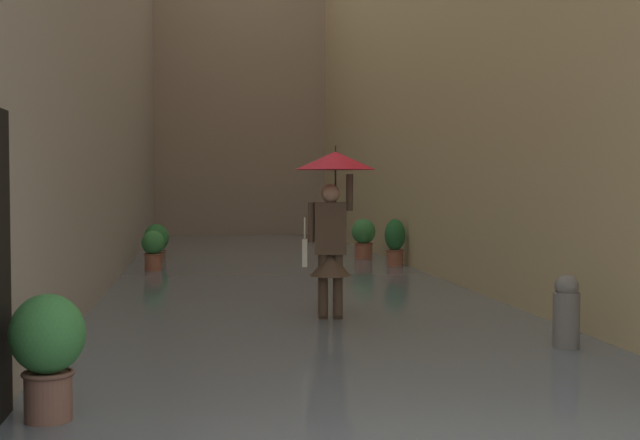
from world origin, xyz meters
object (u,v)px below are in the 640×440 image
at_px(person_wading, 333,201).
at_px(potted_plant_near_left, 395,242).
at_px(potted_plant_far_right, 48,349).
at_px(potted_plant_near_right, 153,249).
at_px(potted_plant_mid_right, 156,242).
at_px(potted_plant_mid_left, 363,238).
at_px(mooring_bollard, 566,315).

distance_m(person_wading, potted_plant_near_left, 6.93).
bearing_deg(potted_plant_far_right, person_wading, -121.90).
bearing_deg(potted_plant_near_right, potted_plant_far_right, 89.03).
height_order(person_wading, potted_plant_mid_right, person_wading).
height_order(person_wading, potted_plant_near_right, person_wading).
height_order(potted_plant_mid_right, potted_plant_near_left, potted_plant_near_left).
height_order(person_wading, potted_plant_far_right, person_wading).
distance_m(potted_plant_far_right, potted_plant_mid_left, 13.31).
xyz_separation_m(potted_plant_mid_left, potted_plant_mid_right, (4.48, -0.20, -0.06)).
bearing_deg(potted_plant_far_right, potted_plant_mid_right, -90.59).
xyz_separation_m(potted_plant_far_right, potted_plant_mid_right, (-0.13, -12.69, -0.10)).
xyz_separation_m(potted_plant_near_right, potted_plant_near_left, (-4.73, -0.28, 0.08)).
xyz_separation_m(potted_plant_far_right, potted_plant_mid_left, (-4.61, -12.49, -0.03)).
xyz_separation_m(potted_plant_near_left, mooring_bollard, (0.28, 8.69, -0.15)).
xyz_separation_m(potted_plant_near_right, potted_plant_mid_right, (0.05, -2.27, -0.01)).
bearing_deg(potted_plant_mid_left, person_wading, 76.53).
xyz_separation_m(potted_plant_mid_right, potted_plant_near_left, (-4.77, 1.99, 0.09)).
distance_m(potted_plant_near_right, potted_plant_mid_right, 2.27).
height_order(person_wading, potted_plant_near_left, person_wading).
relative_size(potted_plant_mid_right, potted_plant_near_left, 0.84).
distance_m(potted_plant_mid_right, potted_plant_near_left, 5.17).
distance_m(person_wading, mooring_bollard, 3.17).
height_order(potted_plant_far_right, mooring_bollard, potted_plant_far_right).
xyz_separation_m(potted_plant_far_right, mooring_bollard, (-4.62, -2.01, -0.16)).
bearing_deg(mooring_bollard, potted_plant_near_right, -62.13).
distance_m(potted_plant_mid_left, mooring_bollard, 10.48).
distance_m(potted_plant_far_right, potted_plant_near_left, 11.77).
xyz_separation_m(potted_plant_far_right, potted_plant_near_left, (-4.90, -10.70, -0.01)).
distance_m(potted_plant_near_right, potted_plant_far_right, 10.43).
relative_size(potted_plant_far_right, potted_plant_mid_left, 1.00).
bearing_deg(potted_plant_mid_right, person_wading, 106.43).
height_order(potted_plant_mid_left, mooring_bollard, potted_plant_mid_left).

